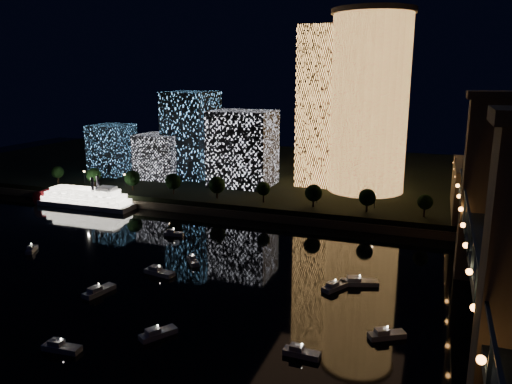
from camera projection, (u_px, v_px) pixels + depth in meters
The scene contains 11 objects.
ground at pixel (178, 319), 113.34m from camera, with size 520.00×520.00×0.00m, color black.
far_bank at pixel (327, 176), 259.01m from camera, with size 420.00×160.00×5.00m, color black.
seawall at pixel (283, 217), 187.95m from camera, with size 420.00×6.00×3.00m, color #6B5E4C.
tower_cylindrical at pixel (369, 103), 208.10m from camera, with size 34.00×34.00×74.75m.
tower_rectangular at pixel (325, 107), 221.84m from camera, with size 21.83×21.83×69.45m, color #EE9F4C.
midrise_blocks at pixel (193, 144), 236.87m from camera, with size 93.39×35.07×41.08m.
truss_bridge at pixel (499, 286), 91.31m from camera, with size 13.00×266.00×50.00m.
riverboat at pixel (82, 198), 208.31m from camera, with size 45.68×10.30×13.71m.
motorboats at pixel (211, 291), 126.07m from camera, with size 116.16×75.76×2.78m.
esplanade_trees at pixel (210, 184), 202.40m from camera, with size 165.52×6.87×8.93m.
street_lamps at pixel (214, 185), 208.52m from camera, with size 132.70×0.70×5.65m.
Camera 1 is at (52.23, -91.26, 54.18)m, focal length 35.00 mm.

